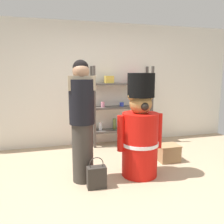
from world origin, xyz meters
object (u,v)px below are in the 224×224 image
at_px(person_shopper, 82,120).
at_px(shopping_bag, 97,177).
at_px(merchandise_shelf, 122,105).
at_px(teddy_bear_guard, 140,132).
at_px(display_crate, 168,153).

distance_m(person_shopper, shopping_bag, 0.81).
xyz_separation_m(merchandise_shelf, shopping_bag, (-0.95, -1.86, -0.71)).
bearing_deg(shopping_bag, teddy_bear_guard, 18.01).
distance_m(person_shopper, display_crate, 1.78).
distance_m(teddy_bear_guard, person_shopper, 0.89).
distance_m(teddy_bear_guard, display_crate, 0.97).
height_order(person_shopper, shopping_bag, person_shopper).
bearing_deg(person_shopper, merchandise_shelf, 55.26).
height_order(merchandise_shelf, person_shopper, person_shopper).
relative_size(merchandise_shelf, person_shopper, 0.98).
height_order(merchandise_shelf, teddy_bear_guard, merchandise_shelf).
relative_size(teddy_bear_guard, display_crate, 4.16).
xyz_separation_m(shopping_bag, display_crate, (1.43, 0.63, -0.01)).
height_order(merchandise_shelf, shopping_bag, merchandise_shelf).
bearing_deg(teddy_bear_guard, person_shopper, 177.17).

